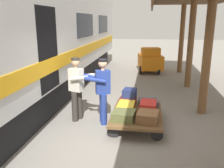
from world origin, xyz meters
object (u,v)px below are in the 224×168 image
Objects in this scene: suitcase_navy_fabric at (130,93)px; suitcase_brown_leather at (148,117)px; luggage_cart at (137,114)px; suitcase_slate_roller at (148,103)px; baggage_tug at (150,60)px; suitcase_red_plastic at (148,107)px; suitcase_yellow_case at (126,107)px; suitcase_olive_duffel at (124,115)px; porter_by_door at (77,87)px; porter_in_overalls at (102,89)px; suitcase_maroon_trunk at (128,101)px.

suitcase_brown_leather is at bearing 116.07° from suitcase_navy_fabric.
suitcase_slate_roller is (-0.28, -0.53, 0.13)m from luggage_cart.
baggage_tug reaches higher than suitcase_navy_fabric.
suitcase_red_plastic is 0.77m from suitcase_navy_fabric.
luggage_cart is 3.49× the size of suitcase_brown_leather.
suitcase_yellow_case reaches higher than luggage_cart.
suitcase_red_plastic reaches higher than suitcase_yellow_case.
suitcase_navy_fabric is (0.52, -0.00, 0.26)m from suitcase_slate_roller.
suitcase_olive_duffel is at bearing 87.98° from suitcase_navy_fabric.
suitcase_yellow_case is (0.56, 0.00, -0.03)m from suitcase_red_plastic.
porter_by_door is 6.91m from baggage_tug.
suitcase_red_plastic is 1.93m from porter_by_door.
suitcase_slate_roller is at bearing -117.68° from luggage_cart.
suitcase_slate_roller is 0.78m from suitcase_yellow_case.
suitcase_yellow_case is 0.33× the size of baggage_tug.
baggage_tug reaches higher than suitcase_red_plastic.
porter_in_overalls is at bearing 25.58° from suitcase_slate_roller.
suitcase_red_plastic is at bearing 90.00° from suitcase_slate_roller.
suitcase_maroon_trunk is (0.00, -1.07, 0.01)m from suitcase_olive_duffel.
suitcase_red_plastic is 1.02× the size of suitcase_brown_leather.
suitcase_slate_roller is 0.30× the size of porter_in_overalls.
suitcase_navy_fabric is at bearing -65.58° from luggage_cart.
luggage_cart is at bearing 62.32° from suitcase_slate_roller.
suitcase_red_plastic is 0.54m from suitcase_slate_roller.
luggage_cart is 6.73m from baggage_tug.
suitcase_yellow_case is at bearing 176.82° from porter_by_door.
baggage_tug is (-0.54, -6.18, -0.07)m from suitcase_navy_fabric.
suitcase_slate_roller is (0.00, -0.53, -0.06)m from suitcase_red_plastic.
luggage_cart is 1.14× the size of porter_in_overalls.
suitcase_brown_leather is 0.33× the size of porter_by_door.
suitcase_olive_duffel is 1.52m from porter_by_door.
suitcase_maroon_trunk is 0.26× the size of porter_in_overalls.
suitcase_red_plastic is 0.54m from suitcase_brown_leather.
baggage_tug reaches higher than suitcase_olive_duffel.
suitcase_slate_roller is at bearing 179.99° from suitcase_navy_fabric.
suitcase_red_plastic reaches higher than suitcase_olive_duffel.
baggage_tug is at bearing -105.94° from porter_by_door.
suitcase_brown_leather is 7.25m from baggage_tug.
suitcase_yellow_case is at bearing -177.27° from porter_in_overalls.
suitcase_brown_leather is 1.21m from suitcase_maroon_trunk.
suitcase_maroon_trunk is 1.10× the size of suitcase_navy_fabric.
porter_by_door is at bearing 19.32° from suitcase_maroon_trunk.
suitcase_olive_duffel is at bearing 85.42° from baggage_tug.
suitcase_red_plastic is at bearing -136.38° from suitcase_olive_duffel.
suitcase_brown_leather is 1.21m from suitcase_navy_fabric.
suitcase_slate_roller is 1.12× the size of suitcase_maroon_trunk.
porter_by_door is at bearing -2.62° from luggage_cart.
suitcase_yellow_case is 0.36× the size of porter_by_door.
suitcase_red_plastic is 1.25m from porter_in_overalls.
suitcase_maroon_trunk is at bearing -43.62° from suitcase_red_plastic.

